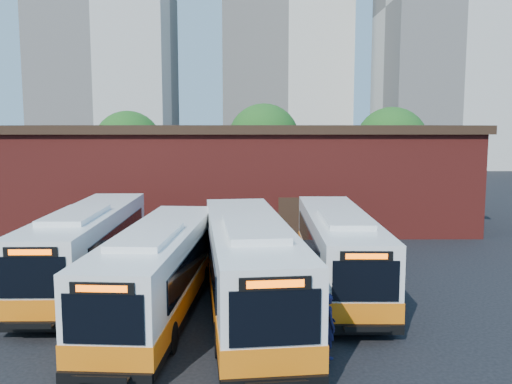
{
  "coord_description": "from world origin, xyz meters",
  "views": [
    {
      "loc": [
        0.93,
        -15.9,
        6.45
      ],
      "look_at": [
        1.09,
        6.65,
        3.63
      ],
      "focal_mm": 38.0,
      "sensor_mm": 36.0,
      "label": 1
    }
  ],
  "objects_px": {
    "bus_mideast": "(249,271)",
    "bus_midwest": "(158,275)",
    "bus_west": "(88,250)",
    "bus_east": "(338,253)",
    "transit_worker": "(328,325)"
  },
  "relations": [
    {
      "from": "bus_mideast",
      "to": "bus_midwest",
      "type": "bearing_deg",
      "value": 175.0
    },
    {
      "from": "bus_west",
      "to": "bus_midwest",
      "type": "distance_m",
      "value": 4.92
    },
    {
      "from": "bus_midwest",
      "to": "bus_mideast",
      "type": "bearing_deg",
      "value": 4.88
    },
    {
      "from": "bus_west",
      "to": "bus_midwest",
      "type": "relative_size",
      "value": 1.02
    },
    {
      "from": "bus_west",
      "to": "bus_east",
      "type": "bearing_deg",
      "value": -2.86
    },
    {
      "from": "bus_east",
      "to": "bus_west",
      "type": "bearing_deg",
      "value": 178.34
    },
    {
      "from": "transit_worker",
      "to": "bus_east",
      "type": "bearing_deg",
      "value": -27.37
    },
    {
      "from": "bus_west",
      "to": "bus_east",
      "type": "distance_m",
      "value": 10.04
    },
    {
      "from": "bus_west",
      "to": "transit_worker",
      "type": "bearing_deg",
      "value": -38.86
    },
    {
      "from": "transit_worker",
      "to": "bus_west",
      "type": "bearing_deg",
      "value": 35.71
    },
    {
      "from": "bus_east",
      "to": "transit_worker",
      "type": "height_order",
      "value": "bus_east"
    },
    {
      "from": "bus_east",
      "to": "transit_worker",
      "type": "relative_size",
      "value": 6.26
    },
    {
      "from": "bus_midwest",
      "to": "bus_east",
      "type": "height_order",
      "value": "same"
    },
    {
      "from": "bus_mideast",
      "to": "transit_worker",
      "type": "distance_m",
      "value": 4.14
    },
    {
      "from": "bus_east",
      "to": "transit_worker",
      "type": "distance_m",
      "value": 6.64
    }
  ]
}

